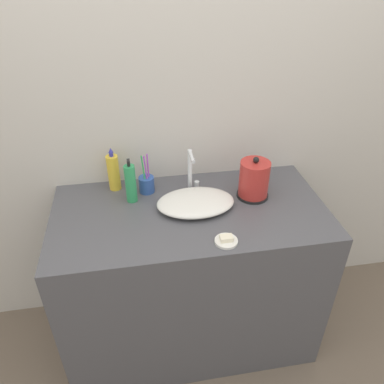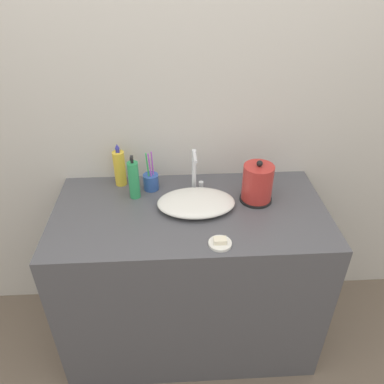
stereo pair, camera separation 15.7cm
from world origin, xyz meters
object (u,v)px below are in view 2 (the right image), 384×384
object	(u,v)px
electric_kettle	(257,184)
shampoo_bottle	(120,168)
toothbrush_cup	(151,181)
lotion_bottle	(134,180)
faucet	(195,170)

from	to	relation	value
electric_kettle	shampoo_bottle	xyz separation A→B (m)	(-0.66, 0.18, 0.01)
shampoo_bottle	toothbrush_cup	bearing A→B (deg)	-19.60
lotion_bottle	electric_kettle	bearing A→B (deg)	-6.07
electric_kettle	shampoo_bottle	distance (m)	0.68
lotion_bottle	shampoo_bottle	world-z (taller)	shampoo_bottle
faucet	lotion_bottle	distance (m)	0.30
faucet	lotion_bottle	bearing A→B (deg)	-171.81
electric_kettle	lotion_bottle	size ratio (longest dim) A/B	0.96
toothbrush_cup	electric_kettle	bearing A→B (deg)	-14.23
electric_kettle	lotion_bottle	bearing A→B (deg)	173.93
shampoo_bottle	lotion_bottle	bearing A→B (deg)	-56.79
toothbrush_cup	lotion_bottle	xyz separation A→B (m)	(-0.08, -0.07, 0.05)
faucet	lotion_bottle	world-z (taller)	lotion_bottle
toothbrush_cup	lotion_bottle	distance (m)	0.11
electric_kettle	faucet	bearing A→B (deg)	159.95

